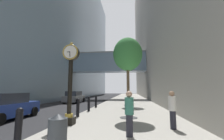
{
  "coord_description": "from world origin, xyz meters",
  "views": [
    {
      "loc": [
        3.69,
        -1.72,
        1.85
      ],
      "look_at": [
        1.03,
        21.0,
        4.89
      ],
      "focal_mm": 24.16,
      "sensor_mm": 36.0,
      "label": 1
    }
  ],
  "objects_px": {
    "street_tree_near": "(128,55)",
    "trash_bin": "(57,133)",
    "bollard_third": "(78,107)",
    "pedestrian_walking": "(172,109)",
    "street_tree_mid_near": "(128,61)",
    "bollard_fifth": "(96,101)",
    "pedestrian_by_clock": "(129,112)",
    "car_blue_near": "(6,107)",
    "bollard_nearest": "(19,127)",
    "street_clock": "(70,78)",
    "car_grey_mid": "(74,97)",
    "bollard_fourth": "(89,103)"
  },
  "relations": [
    {
      "from": "street_clock",
      "to": "bollard_nearest",
      "type": "relative_size",
      "value": 3.62
    },
    {
      "from": "street_clock",
      "to": "pedestrian_by_clock",
      "type": "height_order",
      "value": "street_clock"
    },
    {
      "from": "street_tree_mid_near",
      "to": "bollard_fifth",
      "type": "bearing_deg",
      "value": -148.16
    },
    {
      "from": "street_tree_near",
      "to": "pedestrian_by_clock",
      "type": "xyz_separation_m",
      "value": [
        0.07,
        -3.8,
        -3.1
      ]
    },
    {
      "from": "street_tree_mid_near",
      "to": "bollard_nearest",
      "type": "bearing_deg",
      "value": -104.48
    },
    {
      "from": "bollard_third",
      "to": "street_tree_mid_near",
      "type": "height_order",
      "value": "street_tree_mid_near"
    },
    {
      "from": "street_clock",
      "to": "bollard_nearest",
      "type": "xyz_separation_m",
      "value": [
        -0.29,
        -3.12,
        -1.71
      ]
    },
    {
      "from": "trash_bin",
      "to": "car_blue_near",
      "type": "xyz_separation_m",
      "value": [
        -5.66,
        4.64,
        0.13
      ]
    },
    {
      "from": "pedestrian_by_clock",
      "to": "car_grey_mid",
      "type": "height_order",
      "value": "pedestrian_by_clock"
    },
    {
      "from": "car_grey_mid",
      "to": "bollard_nearest",
      "type": "bearing_deg",
      "value": -74.66
    },
    {
      "from": "street_clock",
      "to": "pedestrian_walking",
      "type": "bearing_deg",
      "value": -3.73
    },
    {
      "from": "bollard_fifth",
      "to": "street_tree_near",
      "type": "height_order",
      "value": "street_tree_near"
    },
    {
      "from": "street_clock",
      "to": "street_tree_mid_near",
      "type": "bearing_deg",
      "value": 72.65
    },
    {
      "from": "bollard_third",
      "to": "bollard_fifth",
      "type": "height_order",
      "value": "same"
    },
    {
      "from": "trash_bin",
      "to": "pedestrian_walking",
      "type": "distance_m",
      "value": 4.93
    },
    {
      "from": "street_tree_near",
      "to": "street_tree_mid_near",
      "type": "bearing_deg",
      "value": 90.0
    },
    {
      "from": "street_tree_mid_near",
      "to": "car_blue_near",
      "type": "height_order",
      "value": "street_tree_mid_near"
    },
    {
      "from": "bollard_nearest",
      "to": "bollard_fifth",
      "type": "height_order",
      "value": "same"
    },
    {
      "from": "car_blue_near",
      "to": "car_grey_mid",
      "type": "height_order",
      "value": "car_grey_mid"
    },
    {
      "from": "bollard_fifth",
      "to": "pedestrian_walking",
      "type": "xyz_separation_m",
      "value": [
        5.23,
        -7.76,
        0.27
      ]
    },
    {
      "from": "street_clock",
      "to": "car_blue_near",
      "type": "relative_size",
      "value": 0.97
    },
    {
      "from": "street_clock",
      "to": "bollard_fourth",
      "type": "distance_m",
      "value": 5.11
    },
    {
      "from": "bollard_third",
      "to": "bollard_fourth",
      "type": "xyz_separation_m",
      "value": [
        0.0,
        2.64,
        0.0
      ]
    },
    {
      "from": "bollard_nearest",
      "to": "pedestrian_walking",
      "type": "distance_m",
      "value": 5.94
    },
    {
      "from": "street_tree_mid_near",
      "to": "pedestrian_by_clock",
      "type": "bearing_deg",
      "value": -89.64
    },
    {
      "from": "bollard_nearest",
      "to": "car_blue_near",
      "type": "xyz_separation_m",
      "value": [
        -4.32,
        4.43,
        0.05
      ]
    },
    {
      "from": "bollard_fourth",
      "to": "pedestrian_by_clock",
      "type": "relative_size",
      "value": 0.7
    },
    {
      "from": "bollard_fourth",
      "to": "pedestrian_walking",
      "type": "relative_size",
      "value": 0.71
    },
    {
      "from": "pedestrian_by_clock",
      "to": "bollard_nearest",
      "type": "bearing_deg",
      "value": -155.51
    },
    {
      "from": "bollard_nearest",
      "to": "bollard_fourth",
      "type": "xyz_separation_m",
      "value": [
        0.0,
        7.92,
        0.0
      ]
    },
    {
      "from": "trash_bin",
      "to": "pedestrian_by_clock",
      "type": "xyz_separation_m",
      "value": [
        1.98,
        1.72,
        0.35
      ]
    },
    {
      "from": "car_blue_near",
      "to": "bollard_fifth",
      "type": "bearing_deg",
      "value": 54.83
    },
    {
      "from": "bollard_nearest",
      "to": "car_grey_mid",
      "type": "distance_m",
      "value": 17.54
    },
    {
      "from": "street_tree_near",
      "to": "trash_bin",
      "type": "height_order",
      "value": "street_tree_near"
    },
    {
      "from": "bollard_nearest",
      "to": "street_tree_mid_near",
      "type": "height_order",
      "value": "street_tree_mid_near"
    },
    {
      "from": "trash_bin",
      "to": "bollard_fifth",
      "type": "bearing_deg",
      "value": 97.11
    },
    {
      "from": "street_tree_near",
      "to": "pedestrian_by_clock",
      "type": "height_order",
      "value": "street_tree_near"
    },
    {
      "from": "bollard_third",
      "to": "pedestrian_walking",
      "type": "height_order",
      "value": "pedestrian_walking"
    },
    {
      "from": "street_tree_mid_near",
      "to": "car_blue_near",
      "type": "xyz_separation_m",
      "value": [
        -7.57,
        -8.15,
        -4.28
      ]
    },
    {
      "from": "trash_bin",
      "to": "pedestrian_by_clock",
      "type": "distance_m",
      "value": 2.64
    },
    {
      "from": "bollard_third",
      "to": "car_blue_near",
      "type": "relative_size",
      "value": 0.27
    },
    {
      "from": "street_clock",
      "to": "car_grey_mid",
      "type": "height_order",
      "value": "street_clock"
    },
    {
      "from": "bollard_fourth",
      "to": "trash_bin",
      "type": "relative_size",
      "value": 1.12
    },
    {
      "from": "pedestrian_walking",
      "to": "car_grey_mid",
      "type": "relative_size",
      "value": 0.39
    },
    {
      "from": "car_blue_near",
      "to": "car_grey_mid",
      "type": "xyz_separation_m",
      "value": [
        -0.32,
        12.48,
        0.01
      ]
    },
    {
      "from": "bollard_third",
      "to": "pedestrian_by_clock",
      "type": "bearing_deg",
      "value": -48.64
    },
    {
      "from": "bollard_fifth",
      "to": "car_grey_mid",
      "type": "distance_m",
      "value": 7.86
    },
    {
      "from": "street_tree_mid_near",
      "to": "trash_bin",
      "type": "height_order",
      "value": "street_tree_mid_near"
    },
    {
      "from": "bollard_fifth",
      "to": "car_blue_near",
      "type": "bearing_deg",
      "value": -125.17
    },
    {
      "from": "street_tree_mid_near",
      "to": "bollard_fourth",
      "type": "bearing_deg",
      "value": -124.89
    }
  ]
}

